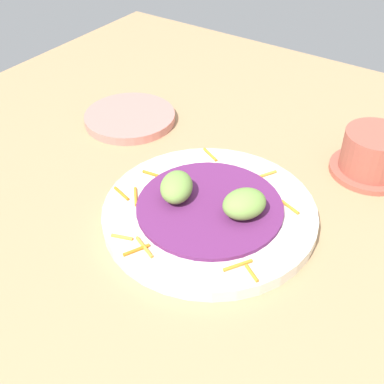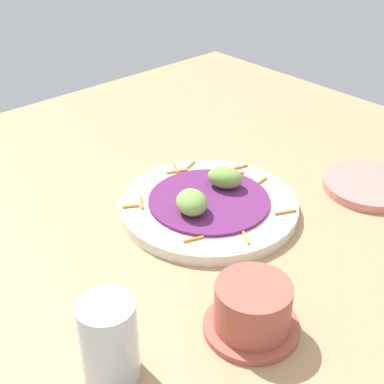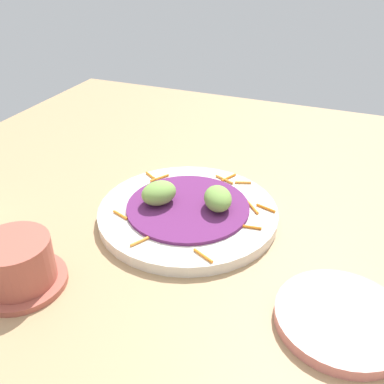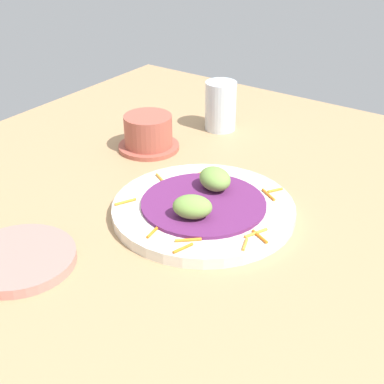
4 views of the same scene
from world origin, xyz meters
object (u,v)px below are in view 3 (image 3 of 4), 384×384
at_px(guac_scoop_center, 217,199).
at_px(terracotta_bowl, 18,265).
at_px(guac_scoop_left, 159,193).
at_px(side_plate_small, 342,319).
at_px(main_plate, 188,213).

height_order(guac_scoop_center, terracotta_bowl, terracotta_bowl).
bearing_deg(guac_scoop_left, terracotta_bowl, 65.84).
relative_size(guac_scoop_center, side_plate_small, 0.38).
xyz_separation_m(guac_scoop_left, guac_scoop_center, (-0.09, -0.02, -0.00)).
bearing_deg(guac_scoop_left, guac_scoop_center, -168.67).
height_order(main_plate, guac_scoop_center, guac_scoop_center).
bearing_deg(main_plate, guac_scoop_center, -168.67).
bearing_deg(main_plate, guac_scoop_left, 11.33).
bearing_deg(side_plate_small, guac_scoop_center, -35.19).
bearing_deg(main_plate, terracotta_bowl, 57.58).
xyz_separation_m(side_plate_small, terracotta_bowl, (0.37, 0.08, 0.02)).
bearing_deg(guac_scoop_center, terracotta_bowl, 51.10).
relative_size(guac_scoop_left, guac_scoop_center, 1.00).
relative_size(guac_scoop_left, side_plate_small, 0.38).
bearing_deg(terracotta_bowl, guac_scoop_left, -114.16).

